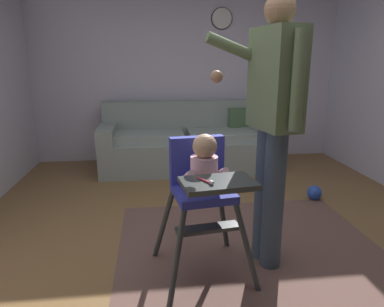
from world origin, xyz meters
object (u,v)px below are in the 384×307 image
object	(u,v)px
couch	(186,143)
wall_clock	(222,18)
toy_ball	(314,193)
adult_standing	(273,121)
high_chair	(203,180)

from	to	relation	value
couch	wall_clock	world-z (taller)	wall_clock
toy_ball	wall_clock	size ratio (longest dim) A/B	0.51
couch	adult_standing	distance (m)	2.44
high_chair	wall_clock	size ratio (longest dim) A/B	3.31
high_chair	adult_standing	world-z (taller)	adult_standing
couch	wall_clock	distance (m)	1.76
couch	wall_clock	size ratio (longest dim) A/B	7.47
adult_standing	wall_clock	bearing A→B (deg)	-104.61
adult_standing	toy_ball	world-z (taller)	adult_standing
adult_standing	toy_ball	bearing A→B (deg)	-139.90
couch	toy_ball	world-z (taller)	couch
couch	adult_standing	xyz separation A→B (m)	(0.33, -2.32, 0.67)
toy_ball	wall_clock	xyz separation A→B (m)	(-0.65, 1.76, 1.86)
high_chair	toy_ball	distance (m)	1.83
high_chair	wall_clock	bearing A→B (deg)	158.90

